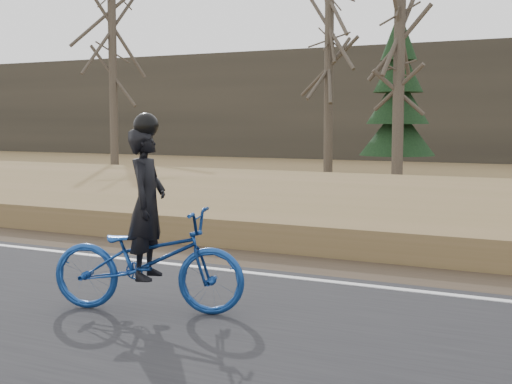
% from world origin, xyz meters
% --- Properties ---
extents(ground, '(120.00, 120.00, 0.00)m').
position_xyz_m(ground, '(0.00, 0.00, 0.00)').
color(ground, olive).
rests_on(ground, ground).
extents(road, '(120.00, 6.00, 0.06)m').
position_xyz_m(road, '(0.00, -2.50, 0.03)').
color(road, black).
rests_on(road, ground).
extents(edge_line, '(120.00, 0.12, 0.01)m').
position_xyz_m(edge_line, '(0.00, 0.20, 0.07)').
color(edge_line, silver).
rests_on(edge_line, road).
extents(shoulder, '(120.00, 1.60, 0.04)m').
position_xyz_m(shoulder, '(0.00, 1.20, 0.02)').
color(shoulder, '#473A2B').
rests_on(shoulder, ground).
extents(embankment, '(120.00, 5.00, 0.44)m').
position_xyz_m(embankment, '(0.00, 4.20, 0.22)').
color(embankment, olive).
rests_on(embankment, ground).
extents(ballast, '(120.00, 3.00, 0.45)m').
position_xyz_m(ballast, '(0.00, 8.00, 0.23)').
color(ballast, slate).
rests_on(ballast, ground).
extents(railroad, '(120.00, 2.40, 0.29)m').
position_xyz_m(railroad, '(0.00, 8.00, 0.53)').
color(railroad, black).
rests_on(railroad, ballast).
extents(cyclist, '(2.18, 1.29, 2.07)m').
position_xyz_m(cyclist, '(-0.97, -1.94, 0.72)').
color(cyclist, navy).
rests_on(cyclist, road).
extents(bare_tree_far_left, '(0.36, 0.36, 8.44)m').
position_xyz_m(bare_tree_far_left, '(-15.82, 16.06, 4.22)').
color(bare_tree_far_left, '#51493B').
rests_on(bare_tree_far_left, ground).
extents(bare_tree_left, '(0.36, 0.36, 8.73)m').
position_xyz_m(bare_tree_left, '(-7.11, 18.50, 4.37)').
color(bare_tree_left, '#51493B').
rests_on(bare_tree_left, ground).
extents(bare_tree_near_left, '(0.36, 0.36, 5.98)m').
position_xyz_m(bare_tree_near_left, '(-3.06, 14.26, 2.99)').
color(bare_tree_near_left, '#51493B').
rests_on(bare_tree_near_left, ground).
extents(conifer, '(2.60, 2.60, 5.83)m').
position_xyz_m(conifer, '(-3.63, 16.17, 2.76)').
color(conifer, '#51493B').
rests_on(conifer, ground).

